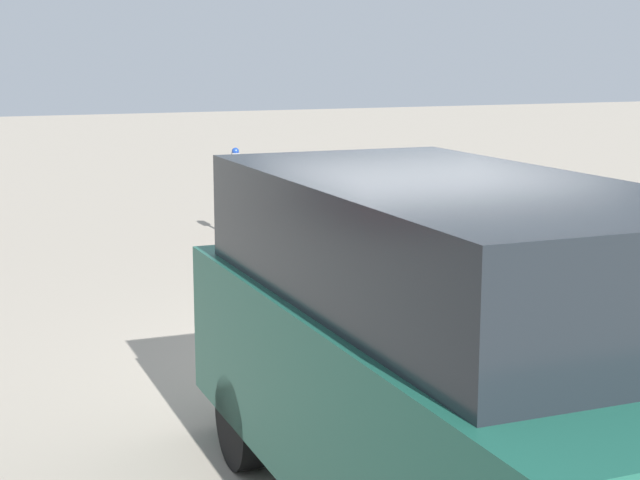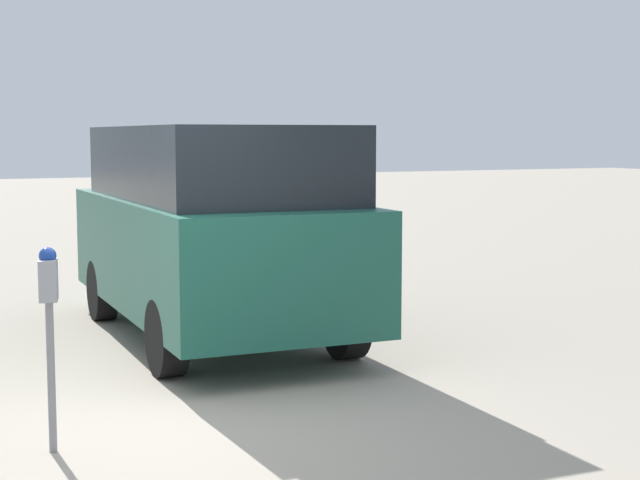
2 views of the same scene
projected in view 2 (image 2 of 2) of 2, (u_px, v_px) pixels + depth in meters
ground_plane at (147, 429)px, 6.71m from camera, size 80.00×80.00×0.00m
parking_meter_near at (49, 302)px, 6.13m from camera, size 0.22×0.15×1.31m
parked_van at (213, 226)px, 9.61m from camera, size 4.48×2.01×2.09m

